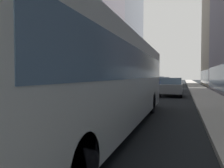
# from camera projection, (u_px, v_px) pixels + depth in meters

# --- Properties ---
(ground_plane) EXTENTS (120.00, 120.00, 0.00)m
(ground_plane) POSITION_uv_depth(u_px,v_px,m) (159.00, 87.00, 35.58)
(ground_plane) COLOR black
(sidewalk_left) EXTENTS (2.40, 110.00, 0.15)m
(sidewalk_left) POSITION_uv_depth(u_px,v_px,m) (125.00, 86.00, 37.35)
(sidewalk_left) COLOR #9E9991
(sidewalk_left) RESTS_ON ground
(sidewalk_right) EXTENTS (2.40, 110.00, 0.15)m
(sidewalk_right) POSITION_uv_depth(u_px,v_px,m) (196.00, 87.00, 33.79)
(sidewalk_right) COLOR #9E9991
(sidewalk_right) RESTS_ON ground
(building_left_mid) EXTENTS (10.60, 18.03, 22.69)m
(building_left_mid) POSITION_uv_depth(u_px,v_px,m) (76.00, 14.00, 33.13)
(building_left_mid) COLOR slate
(building_left_mid) RESTS_ON ground
(building_left_far) EXTENTS (8.58, 23.09, 32.04)m
(building_left_far) POSITION_uv_depth(u_px,v_px,m) (119.00, 20.00, 54.61)
(building_left_far) COLOR slate
(building_left_far) RESTS_ON ground
(transit_bus) EXTENTS (2.78, 11.53, 3.05)m
(transit_bus) POSITION_uv_depth(u_px,v_px,m) (104.00, 77.00, 7.39)
(transit_bus) COLOR silver
(transit_bus) RESTS_ON ground
(car_grey_wagon) EXTENTS (1.84, 3.96, 1.62)m
(car_grey_wagon) POSITION_uv_depth(u_px,v_px,m) (171.00, 87.00, 19.08)
(car_grey_wagon) COLOR slate
(car_grey_wagon) RESTS_ON ground
(car_yellow_taxi) EXTENTS (1.80, 4.51, 1.62)m
(car_yellow_taxi) POSITION_uv_depth(u_px,v_px,m) (108.00, 86.00, 19.82)
(car_yellow_taxi) COLOR yellow
(car_yellow_taxi) RESTS_ON ground
(car_blue_hatchback) EXTENTS (1.77, 4.78, 1.62)m
(car_blue_hatchback) POSITION_uv_depth(u_px,v_px,m) (164.00, 83.00, 30.02)
(car_blue_hatchback) COLOR #4C6BB7
(car_blue_hatchback) RESTS_ON ground
(car_black_suv) EXTENTS (1.93, 4.09, 1.62)m
(car_black_suv) POSITION_uv_depth(u_px,v_px,m) (152.00, 81.00, 36.46)
(car_black_suv) COLOR black
(car_black_suv) RESTS_ON ground
(car_silver_sedan) EXTENTS (1.91, 4.41, 1.62)m
(car_silver_sedan) POSITION_uv_depth(u_px,v_px,m) (159.00, 80.00, 47.78)
(car_silver_sedan) COLOR #B7BABF
(car_silver_sedan) RESTS_ON ground
(box_truck) EXTENTS (2.30, 7.50, 3.05)m
(box_truck) POSITION_uv_depth(u_px,v_px,m) (140.00, 77.00, 26.06)
(box_truck) COLOR silver
(box_truck) RESTS_ON ground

